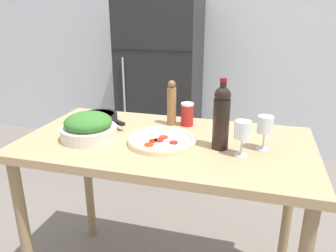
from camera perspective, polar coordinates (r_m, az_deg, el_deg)
name	(u,v)px	position (r m, az deg, el deg)	size (l,w,h in m)	color
wall_back	(222,34)	(3.63, 9.44, 15.50)	(6.40, 0.08, 2.60)	silver
refrigerator	(160,82)	(3.47, -1.35, 7.62)	(0.80, 0.63, 1.65)	black
prep_counter	(166,161)	(1.67, -0.36, -6.11)	(1.42, 0.76, 0.94)	tan
wine_bottle	(221,116)	(1.49, 9.29, 1.65)	(0.08, 0.08, 0.33)	black
wine_glass_near	(242,132)	(1.45, 12.84, -0.95)	(0.07, 0.07, 0.16)	silver
wine_glass_far	(265,126)	(1.54, 16.55, -0.05)	(0.07, 0.07, 0.16)	silver
pepper_mill	(172,104)	(1.80, 0.63, 3.92)	(0.05, 0.05, 0.25)	olive
salad_bowl	(89,127)	(1.66, -13.66, -0.19)	(0.28, 0.28, 0.14)	silver
homemade_pizza	(162,140)	(1.58, -1.08, -2.46)	(0.33, 0.33, 0.03)	beige
salt_canister	(187,114)	(1.81, 3.36, 2.06)	(0.07, 0.07, 0.13)	#B2231E
cast_iron_skillet	(100,118)	(1.91, -11.80, 1.45)	(0.30, 0.22, 0.05)	black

